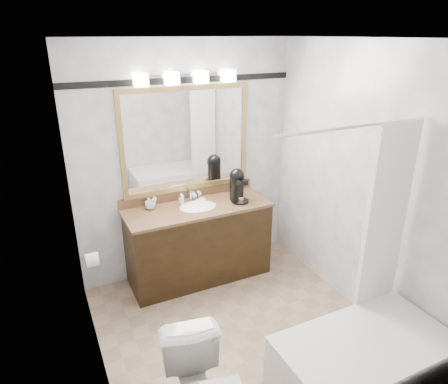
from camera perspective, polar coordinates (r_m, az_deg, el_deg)
The scene contains 13 objects.
room at distance 3.17m, azimuth 3.03°, elevation -2.14°, with size 2.42×2.62×2.52m.
vanity at distance 4.35m, azimuth -3.64°, elevation -6.97°, with size 1.53×0.58×0.97m.
mirror at distance 4.19m, azimuth -5.38°, elevation 7.43°, with size 1.40×0.04×1.10m.
vanity_light_bar at distance 4.03m, azimuth -5.42°, elevation 16.01°, with size 1.02×0.14×0.12m.
accent_stripe at distance 4.10m, azimuth -5.74°, elevation 15.62°, with size 2.40×0.01×0.06m, color black.
bathtub at distance 3.40m, azimuth 19.44°, elevation -21.19°, with size 1.30×0.75×1.96m.
tp_roll at distance 3.69m, azimuth -18.36°, elevation -9.20°, with size 0.12×0.12×0.11m, color white.
coffee_maker at distance 4.24m, azimuth 1.90°, elevation 1.10°, with size 0.19×0.24×0.36m.
cup_left at distance 4.16m, azimuth -10.51°, elevation -1.87°, with size 0.10×0.10×0.08m, color white.
cup_right at distance 4.22m, azimuth -10.22°, elevation -1.40°, with size 0.10×0.10×0.09m, color white.
soap_bottle_a at distance 4.23m, azimuth -6.12°, elevation -1.08°, with size 0.04×0.04×0.10m, color white.
soap_bottle_b at distance 4.36m, azimuth -4.29°, elevation -0.44°, with size 0.06×0.06×0.08m, color white.
soap_bar at distance 4.30m, azimuth -3.28°, elevation -1.12°, with size 0.08×0.05×0.03m, color beige.
Camera 1 is at (-1.41, -2.53, 2.53)m, focal length 32.00 mm.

